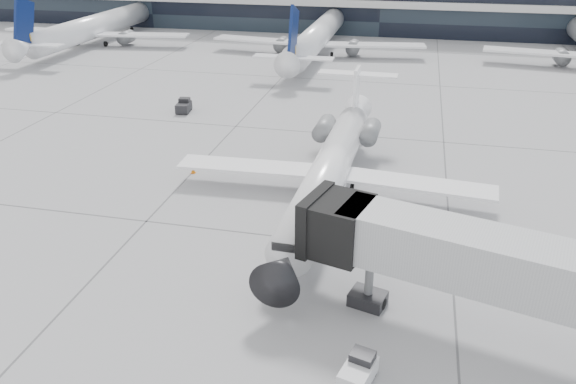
# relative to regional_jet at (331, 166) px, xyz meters

# --- Properties ---
(ground) EXTENTS (220.00, 220.00, 0.00)m
(ground) POSITION_rel_regional_jet_xyz_m (-1.52, -6.85, -2.31)
(ground) COLOR gray
(ground) RESTS_ON ground
(bg_jet_left) EXTENTS (32.00, 40.00, 9.60)m
(bg_jet_left) POSITION_rel_regional_jet_xyz_m (-46.52, 48.15, -2.31)
(bg_jet_left) COLOR white
(bg_jet_left) RESTS_ON ground
(bg_jet_center) EXTENTS (32.00, 40.00, 9.60)m
(bg_jet_center) POSITION_rel_regional_jet_xyz_m (-9.52, 48.15, -2.31)
(bg_jet_center) COLOR white
(bg_jet_center) RESTS_ON ground
(regional_jet) EXTENTS (23.48, 29.23, 6.76)m
(regional_jet) POSITION_rel_regional_jet_xyz_m (0.00, 0.00, 0.00)
(regional_jet) COLOR white
(regional_jet) RESTS_ON ground
(jet_bridge) EXTENTS (18.22, 7.93, 5.92)m
(jet_bridge) POSITION_rel_regional_jet_xyz_m (10.42, -14.43, 2.01)
(jet_bridge) COLOR silver
(jet_bridge) RESTS_ON ground
(baggage_tug) EXTENTS (1.71, 2.29, 1.30)m
(baggage_tug) POSITION_rel_regional_jet_xyz_m (4.11, -18.33, -1.72)
(baggage_tug) COLOR silver
(baggage_tug) RESTS_ON ground
(traffic_cone) EXTENTS (0.39, 0.39, 0.55)m
(traffic_cone) POSITION_rel_regional_jet_xyz_m (-11.41, 1.48, -2.05)
(traffic_cone) COLOR orange
(traffic_cone) RESTS_ON ground
(far_tug) EXTENTS (1.58, 2.35, 1.40)m
(far_tug) POSITION_rel_regional_jet_xyz_m (-18.30, 16.43, -1.68)
(far_tug) COLOR black
(far_tug) RESTS_ON ground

